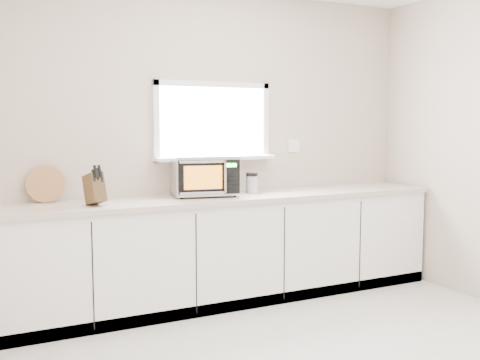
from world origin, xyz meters
TOP-DOWN VIEW (x-y plane):
  - back_wall at (0.00, 2.00)m, footprint 4.00×0.17m
  - cabinets at (0.00, 1.70)m, footprint 3.92×0.60m
  - countertop at (0.00, 1.69)m, footprint 3.92×0.64m
  - microwave at (-0.17, 1.78)m, footprint 0.60×0.51m
  - knife_block at (-1.13, 1.61)m, footprint 0.15×0.23m
  - cutting_board at (-1.44, 1.94)m, footprint 0.29×0.07m
  - coffee_grinder at (0.27, 1.75)m, footprint 0.12×0.12m

SIDE VIEW (x-z plane):
  - cabinets at x=0.00m, z-range 0.00..0.88m
  - countertop at x=0.00m, z-range 0.88..0.92m
  - coffee_grinder at x=0.27m, z-range 0.92..1.11m
  - knife_block at x=-1.13m, z-range 0.90..1.21m
  - cutting_board at x=-1.44m, z-range 0.92..1.21m
  - microwave at x=-0.17m, z-range 0.93..1.27m
  - back_wall at x=0.00m, z-range 0.01..2.71m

